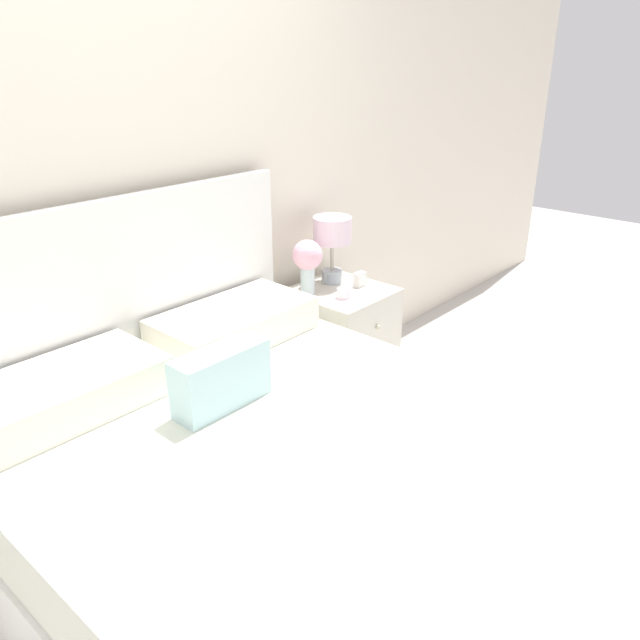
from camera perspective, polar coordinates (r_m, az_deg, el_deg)
The scene contains 8 objects.
ground_plane at distance 2.97m, azimuth -16.13°, elevation -13.09°, with size 12.00×12.00×0.00m, color #BCB7B2.
wall_back at distance 2.51m, azimuth -20.41°, elevation 12.38°, with size 8.00×0.06×2.60m.
bed at distance 2.14m, azimuth -1.64°, elevation -17.47°, with size 1.62×2.14×1.22m.
nightstand at distance 3.25m, azimuth 1.88°, elevation -2.29°, with size 0.44×0.48×0.62m.
table_lamp at distance 3.16m, azimuth 1.12°, elevation 7.65°, with size 0.19×0.19×0.34m.
flower_vase at distance 3.02m, azimuth -1.13°, elevation 5.54°, with size 0.15×0.15×0.27m.
teacup at distance 3.01m, azimuth 2.19°, elevation 2.37°, with size 0.11×0.11×0.05m.
alarm_clock at distance 3.17m, azimuth 3.68°, elevation 3.73°, with size 0.06×0.04×0.07m.
Camera 1 is at (-1.17, -2.11, 1.73)m, focal length 35.00 mm.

